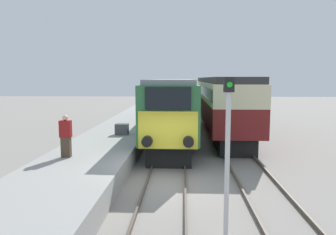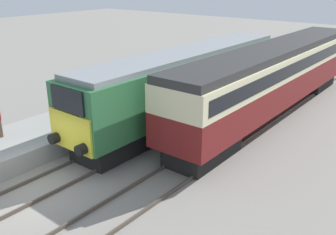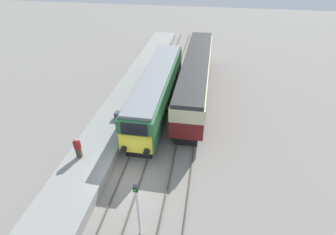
# 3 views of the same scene
# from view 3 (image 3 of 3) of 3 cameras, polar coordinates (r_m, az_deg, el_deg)

# --- Properties ---
(ground_plane) EXTENTS (120.00, 120.00, 0.00)m
(ground_plane) POSITION_cam_3_polar(r_m,az_deg,el_deg) (18.92, -8.30, -13.57)
(ground_plane) COLOR gray
(platform_left) EXTENTS (3.50, 50.00, 0.83)m
(platform_left) POSITION_cam_3_polar(r_m,az_deg,el_deg) (25.39, -10.42, 1.38)
(platform_left) COLOR gray
(platform_left) RESTS_ON ground_plane
(rails_near_track) EXTENTS (1.51, 60.00, 0.14)m
(rails_near_track) POSITION_cam_3_polar(r_m,az_deg,el_deg) (22.38, -4.70, -4.17)
(rails_near_track) COLOR #4C4238
(rails_near_track) RESTS_ON ground_plane
(rails_far_track) EXTENTS (1.50, 60.00, 0.14)m
(rails_far_track) POSITION_cam_3_polar(r_m,az_deg,el_deg) (21.92, 4.00, -5.08)
(rails_far_track) COLOR #4C4238
(rails_far_track) RESTS_ON ground_plane
(locomotive) EXTENTS (2.70, 16.30, 3.87)m
(locomotive) POSITION_cam_3_polar(r_m,az_deg,el_deg) (25.20, -2.37, 6.36)
(locomotive) COLOR black
(locomotive) RESTS_ON ground_plane
(passenger_carriage) EXTENTS (2.75, 18.75, 4.00)m
(passenger_carriage) POSITION_cam_3_polar(r_m,az_deg,el_deg) (27.92, 6.07, 9.61)
(passenger_carriage) COLOR black
(passenger_carriage) RESTS_ON ground_plane
(person_on_platform) EXTENTS (0.44, 0.26, 1.68)m
(person_on_platform) POSITION_cam_3_polar(r_m,az_deg,el_deg) (19.78, -19.05, -6.30)
(person_on_platform) COLOR #473828
(person_on_platform) RESTS_ON platform_left
(signal_post) EXTENTS (0.24, 0.28, 3.96)m
(signal_post) POSITION_cam_3_polar(r_m,az_deg,el_deg) (14.50, -6.64, -18.81)
(signal_post) COLOR silver
(signal_post) RESTS_ON ground_plane
(luggage_crate) EXTENTS (0.70, 0.56, 0.60)m
(luggage_crate) POSITION_cam_3_polar(r_m,az_deg,el_deg) (23.48, -10.65, 0.51)
(luggage_crate) COLOR #4C4C51
(luggage_crate) RESTS_ON platform_left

